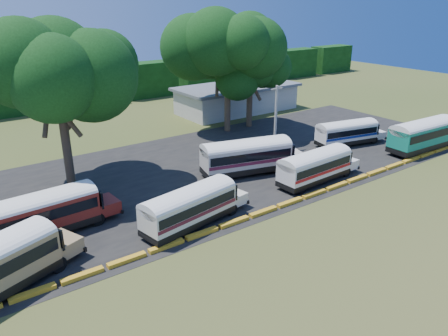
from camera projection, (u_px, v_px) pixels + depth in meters
ground at (285, 213)px, 35.81m from camera, size 160.00×160.00×0.00m
asphalt_strip at (212, 168)px, 45.41m from camera, size 64.00×24.00×0.02m
curb at (277, 207)px, 36.51m from camera, size 53.70×0.45×0.30m
terminal_building at (237, 98)px, 67.55m from camera, size 19.00×9.00×4.00m
treeline_backdrop at (82, 87)px, 70.95m from camera, size 130.00×4.00×6.00m
bus_red at (41, 212)px, 31.75m from camera, size 10.45×3.19×3.39m
bus_cream_west at (191, 205)px, 33.19m from camera, size 9.90×3.99×3.17m
bus_cream_east at (248, 155)px, 43.18m from camera, size 11.17×5.25×3.57m
bus_white_red at (316, 165)px, 41.16m from camera, size 9.73×2.82×3.17m
bus_white_blue at (348, 131)px, 51.82m from camera, size 9.39×4.09×3.00m
bus_teal at (424, 133)px, 49.79m from camera, size 11.30×3.27×3.68m
tree_west at (55, 64)px, 36.92m from camera, size 10.71×10.71×15.22m
tree_center at (228, 47)px, 54.15m from camera, size 11.01×11.01×14.88m
tree_east at (250, 63)px, 57.12m from camera, size 8.24×8.24×11.59m
utility_pole at (276, 117)px, 49.39m from camera, size 1.60×0.30×7.50m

